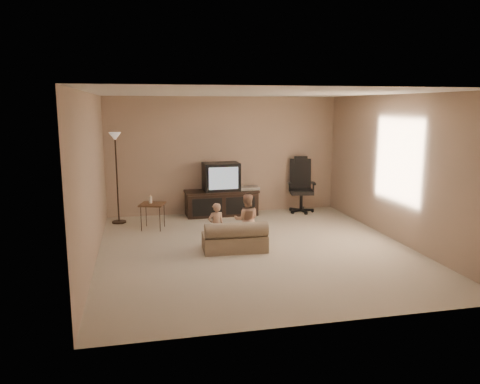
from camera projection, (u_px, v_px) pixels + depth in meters
The scene contains 9 objects.
floor at pixel (255, 249), 7.67m from camera, with size 5.50×5.50×0.00m, color #B6AD91.
room_shell at pixel (256, 156), 7.39m from camera, with size 5.50×5.50×5.50m.
tv_stand at pixel (222, 193), 9.95m from camera, with size 1.59×0.61×1.12m.
office_chair at pixel (301, 192), 10.26m from camera, with size 0.66×0.69×1.21m.
side_table at pixel (152, 204), 8.81m from camera, with size 0.55×0.55×0.67m.
floor_lamp at pixel (116, 157), 9.12m from camera, with size 0.28×0.28×1.80m.
child_sofa at pixel (235, 239), 7.51m from camera, with size 1.04×0.62×0.50m.
toddler_left at pixel (216, 226), 7.61m from camera, with size 0.28×0.20×0.76m, color tan.
toddler_right at pixel (247, 220), 7.80m from camera, with size 0.42×0.23×0.87m, color tan.
Camera 1 is at (-1.83, -7.14, 2.31)m, focal length 35.00 mm.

